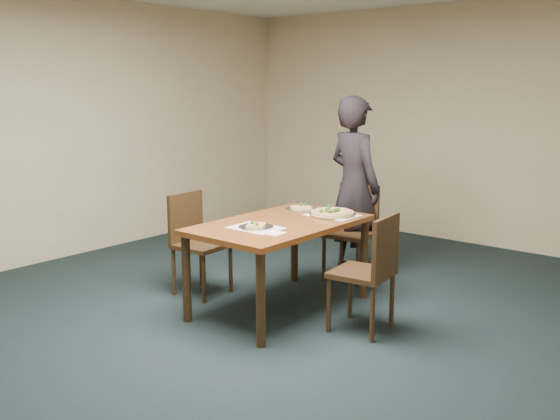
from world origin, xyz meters
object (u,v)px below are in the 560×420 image
Objects in this scene: dining_table at (280,233)px; chair_left at (195,237)px; chair_far at (353,226)px; slice_plate_near at (256,226)px; slice_plate_far at (301,208)px; diner at (354,186)px; chair_right at (371,267)px; pizza_pan at (332,213)px.

chair_left is (-0.87, -0.15, -0.14)m from dining_table.
dining_table is 1.16m from chair_far.
chair_left is 3.25× the size of slice_plate_near.
chair_left is (-0.85, -1.29, 0.00)m from chair_far.
slice_plate_far reaches higher than dining_table.
slice_plate_far is (-0.09, -0.74, -0.12)m from diner.
diner is (-0.10, 1.27, 0.22)m from dining_table.
diner is (0.77, 1.42, 0.36)m from chair_left.
slice_plate_far is at bearing 102.40° from slice_plate_near.
slice_plate_far is (-0.19, 0.53, 0.10)m from dining_table.
chair_right is 0.95m from slice_plate_near.
slice_plate_near is at bearing -103.59° from chair_left.
dining_table is at bearing -92.99° from chair_right.
chair_right is 2.23× the size of pizza_pan.
chair_right is (1.71, 0.20, 0.00)m from chair_left.
chair_left is at bearing -129.59° from chair_far.
slice_plate_near is at bearing -91.15° from dining_table.
slice_plate_near is at bearing -103.16° from pizza_pan.
slice_plate_far is (-0.37, 0.04, -0.01)m from pizza_pan.
slice_plate_near is (-0.85, -0.35, 0.25)m from chair_right.
diner is (-0.08, 0.12, 0.36)m from chair_far.
pizza_pan is at bearing 70.19° from dining_table.
chair_far is 0.52× the size of diner.
chair_far is 0.68m from slice_plate_far.
chair_right is at bearing 144.05° from diner.
slice_plate_far is (-1.03, 0.48, 0.25)m from chair_right.
diner is at bearing 94.51° from dining_table.
chair_right is 3.25× the size of slice_plate_near.
chair_left is 1.25m from pizza_pan.
diner is 6.28× the size of slice_plate_far.
chair_left is 0.91m from slice_plate_near.
chair_far is at bearing -148.26° from chair_right.
diner reaches higher than dining_table.
pizza_pan is (0.28, -0.78, -0.11)m from diner.
diner reaches higher than slice_plate_far.
chair_far and chair_right have the same top height.
slice_plate_near is (0.86, -0.15, 0.25)m from chair_left.
chair_right is 3.25× the size of slice_plate_far.
chair_right reaches higher than slice_plate_far.
chair_far is 3.25× the size of slice_plate_far.
dining_table is 0.57m from slice_plate_far.
chair_left is at bearing 77.81° from diner.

